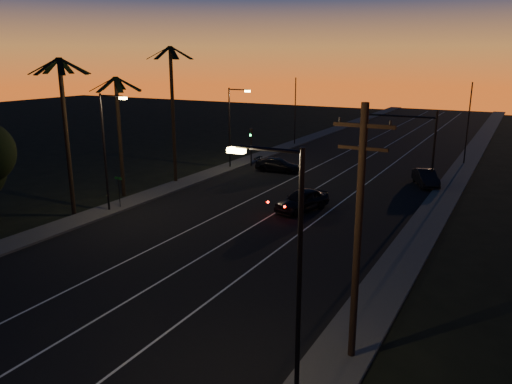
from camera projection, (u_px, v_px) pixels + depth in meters
The scene contains 21 objects.
road at pixel (292, 199), 42.02m from camera, with size 20.00×170.00×0.01m, color black.
sidewalk_left at pixel (184, 183), 47.14m from camera, with size 2.40×170.00×0.16m, color #373734.
sidewalk_right at pixel (430, 217), 36.86m from camera, with size 2.40×170.00×0.16m, color #373734.
lane_stripe_left at pixel (261, 194), 43.39m from camera, with size 0.12×160.00×0.01m, color silver.
lane_stripe_mid at pixel (298, 199), 41.79m from camera, with size 0.12×160.00×0.01m, color silver.
lane_stripe_right at pixel (338, 205), 40.18m from camera, with size 0.12×160.00×0.01m, color silver.
palm_near at pixel (65, 121), 35.78m from camera, with size 4.25×4.16×11.53m.
palm_mid at pixel (119, 123), 41.36m from camera, with size 4.25×4.16×10.03m.
palm_far at pixel (172, 102), 45.65m from camera, with size 4.25×4.16×12.53m.
streetlight_left_near at pixel (107, 144), 37.06m from camera, with size 2.55×0.26×9.00m.
streetlight_left_far at pixel (232, 121), 52.41m from camera, with size 2.55×0.26×8.50m.
streetlight_right_near at pixel (291, 265), 15.34m from camera, with size 2.55×0.26×9.00m.
street_sign at pixel (119, 188), 38.90m from camera, with size 0.70×0.06×2.60m.
utility_pole at pixel (358, 231), 18.32m from camera, with size 2.20×0.28×10.00m.
signal_mast at pixel (409, 133), 45.99m from camera, with size 7.10×0.41×7.00m.
signal_post at pixel (251, 140), 54.12m from camera, with size 0.28×0.37×4.20m.
far_pole_left at pixel (295, 112), 67.14m from camera, with size 0.14×0.14×9.00m, color black.
far_pole_right at pixel (468, 124), 54.49m from camera, with size 0.14×0.14×9.00m, color black.
lead_car at pixel (302, 200), 38.55m from camera, with size 3.41×5.80×1.68m.
right_car at pixel (426, 178), 46.23m from camera, with size 3.32×4.75×1.48m.
cross_car at pixel (278, 165), 51.96m from camera, with size 4.99×2.41×1.40m.
Camera 1 is at (16.53, -7.03, 11.46)m, focal length 35.00 mm.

